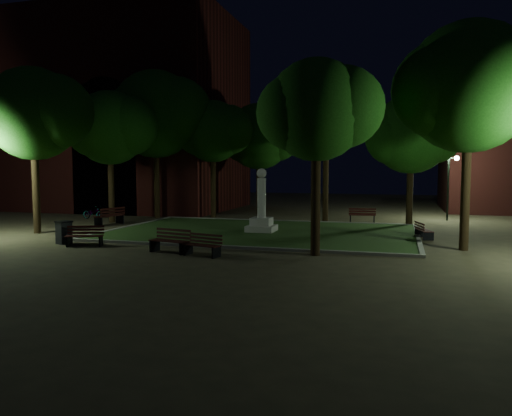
{
  "coord_description": "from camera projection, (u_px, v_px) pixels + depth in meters",
  "views": [
    {
      "loc": [
        6.7,
        -22.31,
        3.36
      ],
      "look_at": [
        -0.01,
        1.0,
        1.35
      ],
      "focal_mm": 35.0,
      "sensor_mm": 36.0,
      "label": 1
    }
  ],
  "objects": [
    {
      "name": "ground",
      "position": [
        250.0,
        238.0,
        23.49
      ],
      "size": [
        80.0,
        80.0,
        0.0
      ],
      "primitive_type": "plane",
      "color": "#453C28"
    },
    {
      "name": "lawn",
      "position": [
        262.0,
        232.0,
        25.41
      ],
      "size": [
        15.0,
        10.0,
        0.08
      ],
      "primitive_type": "cube",
      "color": "#294A1B",
      "rests_on": "ground"
    },
    {
      "name": "lawn_kerb",
      "position": [
        262.0,
        232.0,
        25.4
      ],
      "size": [
        15.4,
        10.4,
        0.12
      ],
      "color": "slate",
      "rests_on": "ground"
    },
    {
      "name": "monument",
      "position": [
        262.0,
        214.0,
        25.33
      ],
      "size": [
        1.4,
        1.4,
        3.2
      ],
      "color": "#A49F98",
      "rests_on": "lawn"
    },
    {
      "name": "building_main",
      "position": [
        112.0,
        117.0,
        40.45
      ],
      "size": [
        20.0,
        12.0,
        15.0
      ],
      "color": "#411411",
      "rests_on": "ground"
    },
    {
      "name": "tree_west",
      "position": [
        35.0,
        114.0,
        24.72
      ],
      "size": [
        5.66,
        4.62,
        8.3
      ],
      "color": "black",
      "rests_on": "ground"
    },
    {
      "name": "tree_north_wl",
      "position": [
        214.0,
        131.0,
        32.68
      ],
      "size": [
        4.99,
        4.07,
        7.71
      ],
      "color": "black",
      "rests_on": "ground"
    },
    {
      "name": "tree_north_er",
      "position": [
        328.0,
        117.0,
        30.37
      ],
      "size": [
        5.77,
        4.71,
        8.73
      ],
      "color": "black",
      "rests_on": "ground"
    },
    {
      "name": "tree_ne",
      "position": [
        413.0,
        134.0,
        27.9
      ],
      "size": [
        5.44,
        4.44,
        7.41
      ],
      "color": "black",
      "rests_on": "ground"
    },
    {
      "name": "tree_east",
      "position": [
        472.0,
        87.0,
        19.5
      ],
      "size": [
        6.32,
        5.16,
        9.05
      ],
      "color": "black",
      "rests_on": "ground"
    },
    {
      "name": "tree_se",
      "position": [
        319.0,
        110.0,
        18.5
      ],
      "size": [
        4.69,
        3.83,
        7.38
      ],
      "color": "black",
      "rests_on": "ground"
    },
    {
      "name": "tree_nw",
      "position": [
        157.0,
        114.0,
        32.28
      ],
      "size": [
        6.96,
        5.69,
        9.6
      ],
      "color": "black",
      "rests_on": "ground"
    },
    {
      "name": "tree_far_north",
      "position": [
        260.0,
        136.0,
        34.71
      ],
      "size": [
        5.65,
        4.61,
        7.77
      ],
      "color": "black",
      "rests_on": "ground"
    },
    {
      "name": "tree_extra",
      "position": [
        111.0,
        128.0,
        29.68
      ],
      "size": [
        5.42,
        4.43,
        7.89
      ],
      "color": "black",
      "rests_on": "ground"
    },
    {
      "name": "lamppost_nw",
      "position": [
        132.0,
        172.0,
        35.07
      ],
      "size": [
        1.18,
        0.28,
        4.24
      ],
      "color": "black",
      "rests_on": "ground"
    },
    {
      "name": "lamppost_ne",
      "position": [
        448.0,
        175.0,
        30.96
      ],
      "size": [
        1.18,
        0.28,
        4.02
      ],
      "color": "black",
      "rests_on": "ground"
    },
    {
      "name": "bench_near_left",
      "position": [
        170.0,
        242.0,
        19.56
      ],
      "size": [
        1.76,
        0.93,
        0.92
      ],
      "rotation": [
        0.0,
        0.0,
        -0.22
      ],
      "color": "black",
      "rests_on": "ground"
    },
    {
      "name": "bench_near_right",
      "position": [
        203.0,
        246.0,
        18.77
      ],
      "size": [
        1.6,
        0.9,
        0.83
      ],
      "rotation": [
        0.0,
        0.0,
        -0.26
      ],
      "color": "black",
      "rests_on": "ground"
    },
    {
      "name": "bench_west_near",
      "position": [
        85.0,
        237.0,
        21.17
      ],
      "size": [
        1.64,
        1.04,
        0.85
      ],
      "rotation": [
        0.0,
        0.0,
        0.35
      ],
      "color": "black",
      "rests_on": "ground"
    },
    {
      "name": "bench_left_side",
      "position": [
        110.0,
        217.0,
        28.83
      ],
      "size": [
        1.11,
        1.94,
        1.01
      ],
      "rotation": [
        0.0,
        0.0,
        -1.85
      ],
      "color": "black",
      "rests_on": "ground"
    },
    {
      "name": "bench_right_side",
      "position": [
        423.0,
        231.0,
        23.32
      ],
      "size": [
        0.85,
        1.48,
        0.77
      ],
      "rotation": [
        0.0,
        0.0,
        1.84
      ],
      "color": "black",
      "rests_on": "ground"
    },
    {
      "name": "bench_far_side",
      "position": [
        362.0,
        216.0,
        30.1
      ],
      "size": [
        1.63,
        0.69,
        0.88
      ],
      "rotation": [
        0.0,
        0.0,
        3.22
      ],
      "color": "black",
      "rests_on": "ground"
    },
    {
      "name": "trash_bin",
      "position": [
        64.0,
        232.0,
        21.75
      ],
      "size": [
        0.77,
        0.77,
        1.0
      ],
      "color": "black",
      "rests_on": "ground"
    },
    {
      "name": "bicycle",
      "position": [
        93.0,
        212.0,
        32.02
      ],
      "size": [
        1.69,
        0.79,
        0.86
      ],
      "primitive_type": "imported",
      "rotation": [
        0.0,
        0.0,
        1.43
      ],
      "color": "black",
      "rests_on": "ground"
    }
  ]
}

